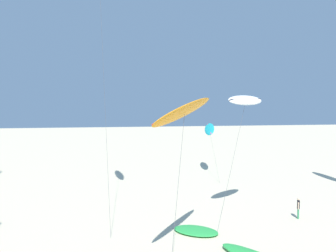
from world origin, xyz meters
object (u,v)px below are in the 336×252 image
at_px(flying_kite_4, 185,111).
at_px(flying_kite_6, 246,100).
at_px(grounded_kite_1, 196,231).
at_px(person_foreground_walker, 298,207).
at_px(flying_kite_1, 209,129).

xyz_separation_m(flying_kite_4, flying_kite_6, (6.78, 6.62, 0.81)).
height_order(flying_kite_4, grounded_kite_1, flying_kite_4).
bearing_deg(person_foreground_walker, grounded_kite_1, -172.88).
relative_size(flying_kite_1, flying_kite_6, 0.97).
bearing_deg(flying_kite_1, flying_kite_4, -111.75).
xyz_separation_m(flying_kite_6, grounded_kite_1, (-4.93, -2.65, -9.41)).
xyz_separation_m(flying_kite_6, person_foreground_walker, (3.95, -1.54, -8.63)).
bearing_deg(person_foreground_walker, flying_kite_1, 93.21).
xyz_separation_m(flying_kite_1, person_foreground_walker, (1.07, -19.13, -5.09)).
distance_m(flying_kite_1, grounded_kite_1, 22.48).
distance_m(flying_kite_4, flying_kite_6, 9.51).
bearing_deg(grounded_kite_1, flying_kite_4, -114.96).
distance_m(flying_kite_6, person_foreground_walker, 9.61).
relative_size(flying_kite_4, flying_kite_6, 0.98).
height_order(flying_kite_1, person_foreground_walker, flying_kite_1).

